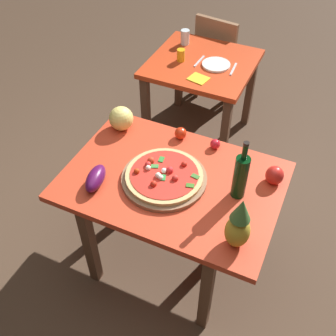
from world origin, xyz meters
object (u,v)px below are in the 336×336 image
background_table (201,75)px  pizza_board (164,179)px  eggplant (96,178)px  display_table (172,190)px  pizza (164,175)px  tomato_by_bottle (181,133)px  drinking_glass_water (185,37)px  wine_bottle (240,176)px  pineapple_left (238,225)px  melon (121,118)px  fork_utensil (199,61)px  knife_utensil (233,69)px  bell_pepper (275,175)px  tomato_beside_pepper (215,144)px  napkin_folded (199,79)px  drinking_glass_juice (181,55)px  dining_chair (219,53)px  dinner_plate (216,65)px

background_table → pizza_board: pizza_board is taller
pizza_board → eggplant: 0.38m
display_table → pizza_board: size_ratio=2.53×
pizza → tomato_by_bottle: (-0.06, 0.37, -0.00)m
drinking_glass_water → display_table: bearing=-69.5°
background_table → wine_bottle: bearing=-61.0°
pizza → eggplant: eggplant is taller
tomato_by_bottle → drinking_glass_water: 1.21m
pizza_board → pineapple_left: (0.49, -0.24, 0.13)m
melon → fork_utensil: melon is taller
pineapple_left → knife_utensil: size_ratio=1.73×
eggplant → knife_utensil: 1.50m
pizza → fork_utensil: (-0.29, 1.28, -0.04)m
display_table → bell_pepper: size_ratio=11.01×
background_table → tomato_beside_pepper: size_ratio=13.21×
melon → bell_pepper: size_ratio=1.40×
pizza_board → pizza: 0.03m
pineapple_left → bell_pepper: size_ratio=2.85×
napkin_folded → drinking_glass_juice: bearing=140.0°
background_table → dining_chair: bearing=95.2°
fork_utensil → eggplant: bearing=-88.3°
bell_pepper → napkin_folded: bearing=133.6°
pizza_board → drinking_glass_water: (-0.51, 1.50, 0.05)m
eggplant → knife_utensil: size_ratio=1.11×
background_table → wine_bottle: 1.42m
melon → drinking_glass_juice: melon is taller
dinner_plate → pizza: bearing=-83.2°
knife_utensil → napkin_folded: size_ratio=1.29×
pizza → display_table: bearing=34.5°
fork_utensil → melon: bearing=-95.5°
wine_bottle → bell_pepper: (0.15, 0.17, -0.09)m
knife_utensil → bell_pepper: bearing=-65.3°
napkin_folded → dining_chair: bearing=98.0°
background_table → bell_pepper: bearing=-51.7°
background_table → pizza: size_ratio=1.87×
knife_utensil → pineapple_left: bearing=-75.7°
melon → tomato_by_bottle: bearing=10.1°
tomato_beside_pepper → wine_bottle: bearing=-51.8°
dining_chair → pineapple_left: (0.82, -2.15, 0.39)m
pizza_board → dining_chair: bearing=99.8°
dinner_plate → display_table: bearing=-81.2°
eggplant → fork_utensil: size_ratio=1.11×
eggplant → tomato_beside_pepper: (0.49, 0.56, -0.01)m
wine_bottle → melon: (-0.84, 0.23, -0.06)m
display_table → pizza: pizza is taller
pizza_board → pineapple_left: pineapple_left is taller
wine_bottle → knife_utensil: (-0.42, 1.21, -0.14)m
tomato_by_bottle → pineapple_left: bearing=-47.8°
tomato_beside_pepper → drinking_glass_juice: 1.05m
pizza_board → melon: size_ratio=3.11×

